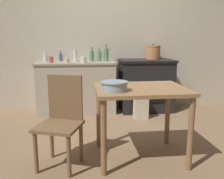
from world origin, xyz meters
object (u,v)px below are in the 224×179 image
object	(u,v)px
cup_far_right	(67,61)
stock_pot	(153,52)
bottle_left	(61,57)
bottle_center_right	(92,56)
mixing_bowl_large	(114,86)
cup_mid_right	(84,60)
bottle_mid_left	(75,56)
bottle_far_left	(106,55)
chair	(62,119)
stove	(146,85)
work_table	(141,99)
bottle_center_left	(45,58)
cup_right	(51,59)
bottle_center	(99,56)
flour_sack	(141,107)

from	to	relation	value
cup_far_right	stock_pot	bearing A→B (deg)	10.29
bottle_left	bottle_center_right	distance (m)	0.55
mixing_bowl_large	cup_mid_right	xyz separation A→B (m)	(-0.27, 1.73, 0.11)
bottle_mid_left	bottle_center_right	xyz separation A→B (m)	(0.28, 0.05, -0.01)
bottle_far_left	bottle_mid_left	distance (m)	0.53
chair	bottle_center_right	world-z (taller)	bottle_center_right
cup_far_right	bottle_far_left	bearing A→B (deg)	24.87
stove	bottle_left	world-z (taller)	bottle_left
work_table	cup_mid_right	xyz separation A→B (m)	(-0.56, 1.60, 0.28)
bottle_center_left	chair	bearing A→B (deg)	-78.60
work_table	bottle_left	world-z (taller)	bottle_left
stock_pot	work_table	bearing A→B (deg)	-109.37
bottle_left	cup_mid_right	world-z (taller)	bottle_left
bottle_mid_left	chair	bearing A→B (deg)	-93.29
cup_mid_right	cup_right	xyz separation A→B (m)	(-0.53, 0.17, -0.00)
bottle_center_right	mixing_bowl_large	bearing A→B (deg)	-86.43
bottle_center	cup_far_right	distance (m)	0.65
stove	chair	xyz separation A→B (m)	(-1.33, -1.82, 0.02)
stove	bottle_center	xyz separation A→B (m)	(-0.80, 0.17, 0.50)
stove	bottle_left	distance (m)	1.57
bottle_far_left	cup_right	world-z (taller)	bottle_far_left
mixing_bowl_large	bottle_far_left	size ratio (longest dim) A/B	0.91
stock_pot	flour_sack	bearing A→B (deg)	-120.99
stock_pot	cup_mid_right	bearing A→B (deg)	-167.63
bottle_mid_left	bottle_center_right	distance (m)	0.28
chair	bottle_center_right	xyz separation A→B (m)	(0.39, 1.95, 0.49)
bottle_center	cup_right	bearing A→B (deg)	-167.29
bottle_center_right	cup_right	world-z (taller)	bottle_center_right
cup_right	cup_mid_right	bearing A→B (deg)	-17.32
bottle_left	bottle_mid_left	world-z (taller)	bottle_mid_left
bottle_far_left	cup_mid_right	distance (m)	0.50
flour_sack	bottle_mid_left	size ratio (longest dim) A/B	1.39
bottle_left	bottle_center_left	xyz separation A→B (m)	(-0.26, -0.03, 0.00)
chair	bottle_far_left	distance (m)	2.11
flour_sack	bottle_mid_left	xyz separation A→B (m)	(-1.02, 0.54, 0.79)
stove	bottle_left	bearing A→B (deg)	171.38
stove	cup_right	world-z (taller)	cup_right
chair	mixing_bowl_large	world-z (taller)	chair
bottle_mid_left	bottle_center	world-z (taller)	bottle_mid_left
bottle_mid_left	cup_far_right	xyz separation A→B (m)	(-0.13, -0.26, -0.06)
chair	bottle_far_left	world-z (taller)	bottle_far_left
bottle_left	cup_mid_right	size ratio (longest dim) A/B	1.73
chair	bottle_mid_left	xyz separation A→B (m)	(0.11, 1.89, 0.50)
bottle_mid_left	bottle_center_right	bearing A→B (deg)	10.83
bottle_far_left	flour_sack	bearing A→B (deg)	-49.77
stock_pot	bottle_mid_left	size ratio (longest dim) A/B	1.03
flour_sack	bottle_far_left	bearing A→B (deg)	130.23
bottle_center	cup_right	world-z (taller)	bottle_center
bottle_center_left	bottle_center	bearing A→B (deg)	-1.66
cup_mid_right	bottle_mid_left	bearing A→B (deg)	117.54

